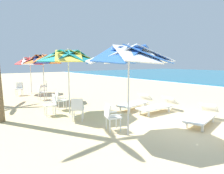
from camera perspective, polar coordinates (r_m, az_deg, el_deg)
name	(u,v)px	position (r m, az deg, el deg)	size (l,w,h in m)	color
ground_plane	(184,127)	(7.33, 20.00, -10.62)	(80.00, 80.00, 0.00)	beige
beach_umbrella_0	(129,55)	(5.77, 4.85, 9.03)	(2.59, 2.59, 2.72)	silver
plastic_chair_0	(111,115)	(6.39, -0.23, -8.16)	(0.54, 0.56, 0.87)	white
beach_umbrella_1	(68,57)	(8.42, -12.47, 8.48)	(2.59, 2.59, 2.75)	silver
plastic_chair_1	(51,103)	(8.58, -17.03, -4.52)	(0.47, 0.50, 0.87)	white
plastic_chair_2	(78,108)	(7.54, -9.85, -5.89)	(0.63, 0.62, 0.87)	white
plastic_chair_3	(60,99)	(9.42, -14.83, -3.43)	(0.47, 0.50, 0.87)	white
beach_umbrella_2	(43,60)	(11.61, -19.22, 7.37)	(2.12, 2.12, 2.67)	silver
plastic_chair_4	(41,92)	(12.21, -19.66, -1.24)	(0.44, 0.47, 0.87)	white
beach_umbrella_3	(30,61)	(14.99, -22.47, 6.79)	(2.05, 2.05, 2.62)	silver
plastic_chair_5	(44,86)	(15.08, -18.82, 0.30)	(0.54, 0.57, 0.87)	white
plastic_chair_6	(19,88)	(14.48, -25.06, -0.25)	(0.60, 0.58, 0.87)	white
sun_lounger_1	(202,116)	(7.83, 24.48, -7.58)	(1.11, 2.23, 0.62)	white
sun_lounger_2	(158,106)	(8.96, 13.03, -5.31)	(0.65, 2.15, 0.62)	white
sun_lounger_3	(136,103)	(9.49, 6.82, -4.49)	(1.06, 2.23, 0.62)	white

